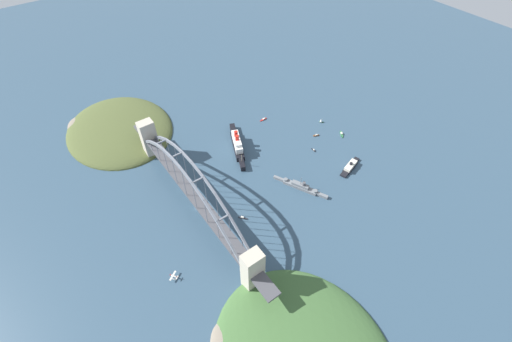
% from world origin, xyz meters
% --- Properties ---
extents(ground_plane, '(1400.00, 1400.00, 0.00)m').
position_xyz_m(ground_plane, '(0.00, 0.00, 0.00)').
color(ground_plane, '#334C60').
extents(harbor_arch_bridge, '(268.26, 17.29, 66.14)m').
position_xyz_m(harbor_arch_bridge, '(-0.00, -0.00, 26.85)').
color(harbor_arch_bridge, '#BCB29E').
rests_on(harbor_arch_bridge, ground).
extents(headland_west_shore, '(155.06, 131.70, 23.12)m').
position_xyz_m(headland_west_shore, '(-172.55, -18.86, 0.00)').
color(headland_west_shore, '#4C562D').
rests_on(headland_west_shore, ground).
extents(ocean_liner, '(77.05, 38.99, 21.34)m').
position_xyz_m(ocean_liner, '(-52.06, 88.84, 6.39)').
color(ocean_liner, black).
rests_on(ocean_liner, ground).
extents(naval_cruiser, '(60.03, 30.97, 16.89)m').
position_xyz_m(naval_cruiser, '(44.36, 108.45, 2.88)').
color(naval_cruiser, slate).
rests_on(naval_cruiser, ground).
extents(harbor_ferry_steamer, '(16.83, 37.57, 8.28)m').
position_xyz_m(harbor_ferry_steamer, '(55.13, 176.12, 2.56)').
color(harbor_ferry_steamer, black).
rests_on(harbor_ferry_steamer, ground).
extents(seaplane_taxiing_near_bridge, '(8.58, 9.42, 5.05)m').
position_xyz_m(seaplane_taxiing_near_bridge, '(57.33, -54.19, 2.20)').
color(seaplane_taxiing_near_bridge, '#B7B7B2').
rests_on(seaplane_taxiing_near_bridge, ground).
extents(small_boat_0, '(4.04, 7.70, 2.40)m').
position_xyz_m(small_boat_0, '(-10.71, 183.61, 0.88)').
color(small_boat_0, brown).
rests_on(small_boat_0, ground).
extents(small_boat_1, '(2.95, 11.06, 1.96)m').
position_xyz_m(small_boat_1, '(-77.50, 148.81, 0.69)').
color(small_boat_1, '#B2231E').
rests_on(small_boat_1, ground).
extents(small_boat_2, '(11.43, 8.38, 2.40)m').
position_xyz_m(small_boat_2, '(6.85, 211.85, 0.86)').
color(small_boat_2, '#2D6B3D').
rests_on(small_boat_2, ground).
extents(small_boat_3, '(8.46, 7.02, 2.43)m').
position_xyz_m(small_boat_3, '(40.10, 33.22, 0.86)').
color(small_boat_3, black).
rests_on(small_boat_3, ground).
extents(small_boat_4, '(7.26, 1.46, 2.15)m').
position_xyz_m(small_boat_4, '(7.59, 162.11, 0.77)').
color(small_boat_4, black).
rests_on(small_boat_4, ground).
extents(small_boat_5, '(4.80, 5.51, 6.24)m').
position_xyz_m(small_boat_5, '(-27.36, 207.76, 3.00)').
color(small_boat_5, '#2D6B3D').
rests_on(small_boat_5, ground).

